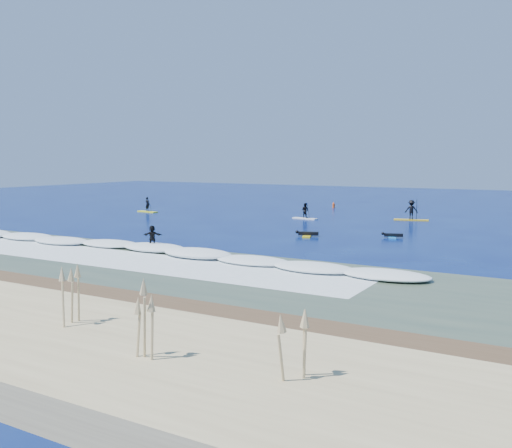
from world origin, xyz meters
The scene contains 11 objects.
ground centered at (0.00, 0.00, 0.00)m, with size 160.00×160.00×0.00m, color #040E4A.
shallow_water centered at (0.00, -14.00, 0.01)m, with size 90.00×13.00×0.01m, color #344738.
breaking_wave centered at (0.00, -10.00, 0.00)m, with size 40.00×6.00×0.30m, color white.
whitewater centered at (0.00, -13.00, 0.00)m, with size 34.00×5.00×0.02m, color silver.
sup_paddler_left centered at (-17.54, 11.49, 0.62)m, with size 2.89×1.15×1.97m.
sup_paddler_center centered at (1.23, 13.74, 0.70)m, with size 2.72×1.00×1.87m.
sup_paddler_right centered at (10.90, 17.82, 0.91)m, with size 3.43×1.58×2.33m.
prone_paddler_near centered at (6.90, 2.03, 0.16)m, with size 1.78×2.36×0.48m.
prone_paddler_far centered at (12.96, 4.58, 0.15)m, with size 1.62×2.13×0.43m.
wave_surfer centered at (0.73, -9.24, 0.85)m, with size 2.16×1.34×1.52m.
marker_buoy centered at (-1.31, 27.54, 0.33)m, with size 0.32×0.32×0.76m.
Camera 1 is at (25.61, -38.47, 6.11)m, focal length 40.00 mm.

